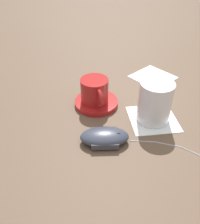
{
  "coord_description": "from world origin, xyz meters",
  "views": [
    {
      "loc": [
        0.1,
        0.55,
        0.41
      ],
      "look_at": [
        0.04,
        0.06,
        0.03
      ],
      "focal_mm": 40.0,
      "sensor_mm": 36.0,
      "label": 1
    }
  ],
  "objects_px": {
    "saucer": "(96,102)",
    "coffee_cup": "(95,91)",
    "computer_mouse": "(105,137)",
    "drinking_glass": "(155,102)"
  },
  "relations": [
    {
      "from": "saucer",
      "to": "coffee_cup",
      "type": "distance_m",
      "value": 0.04
    },
    {
      "from": "saucer",
      "to": "computer_mouse",
      "type": "height_order",
      "value": "computer_mouse"
    },
    {
      "from": "computer_mouse",
      "to": "drinking_glass",
      "type": "bearing_deg",
      "value": -153.57
    },
    {
      "from": "coffee_cup",
      "to": "computer_mouse",
      "type": "distance_m",
      "value": 0.15
    },
    {
      "from": "computer_mouse",
      "to": "saucer",
      "type": "bearing_deg",
      "value": -89.38
    },
    {
      "from": "saucer",
      "to": "drinking_glass",
      "type": "xyz_separation_m",
      "value": [
        -0.14,
        0.08,
        0.05
      ]
    },
    {
      "from": "saucer",
      "to": "coffee_cup",
      "type": "height_order",
      "value": "coffee_cup"
    },
    {
      "from": "coffee_cup",
      "to": "saucer",
      "type": "bearing_deg",
      "value": -154.58
    },
    {
      "from": "saucer",
      "to": "coffee_cup",
      "type": "bearing_deg",
      "value": 25.42
    },
    {
      "from": "coffee_cup",
      "to": "drinking_glass",
      "type": "xyz_separation_m",
      "value": [
        -0.14,
        0.08,
        0.01
      ]
    }
  ]
}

